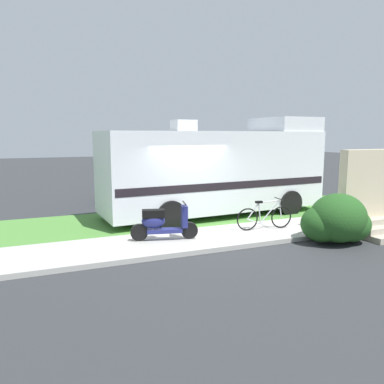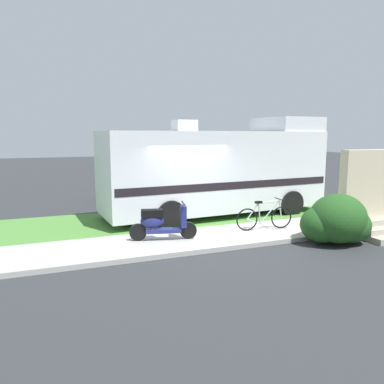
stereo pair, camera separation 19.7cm
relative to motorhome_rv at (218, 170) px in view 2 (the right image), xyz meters
name	(u,v)px [view 2 (the right image)]	position (x,y,z in m)	size (l,w,h in m)	color
ground_plane	(193,230)	(-1.54, -1.51, -1.62)	(80.00, 80.00, 0.00)	#2D3033
sidewalk	(209,238)	(-1.54, -2.71, -1.56)	(24.00, 2.00, 0.12)	#ADAAA3
grass_strip	(176,218)	(-1.54, -0.01, -1.58)	(24.00, 3.40, 0.08)	#4C8438
motorhome_rv	(218,170)	(0.00, 0.00, 0.00)	(7.82, 2.82, 3.42)	silver
scooter	(161,222)	(-2.84, -2.54, -1.05)	(1.72, 0.64, 0.97)	black
bicycle	(264,217)	(0.22, -2.62, -1.13)	(1.71, 0.52, 0.88)	black
pickup_truck_near	(181,175)	(0.27, 4.50, -0.66)	(5.51, 2.32, 1.81)	#1E478C
porch_steps	(373,201)	(3.00, -3.80, -0.66)	(2.00, 1.26, 2.40)	#B2A893
bush_by_porch	(336,221)	(1.38, -4.19, -1.02)	(1.81, 1.36, 1.28)	#23511E
bottle_green	(357,219)	(3.39, -2.91, -1.38)	(0.06, 0.06, 0.28)	brown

